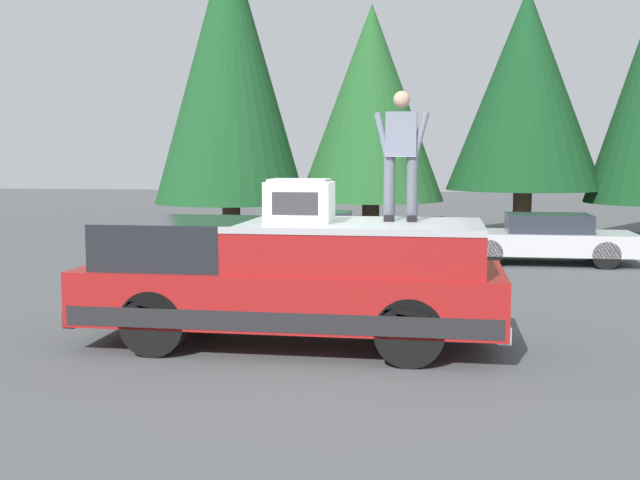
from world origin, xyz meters
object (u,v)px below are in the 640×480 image
(person_on_truck_bed, at_px, (401,152))
(parked_car_silver, at_px, (544,239))
(parked_car_navy, at_px, (307,235))
(compressor_unit, at_px, (300,201))
(pickup_truck, at_px, (292,279))

(person_on_truck_bed, relative_size, parked_car_silver, 0.41)
(person_on_truck_bed, bearing_deg, parked_car_silver, -19.33)
(parked_car_navy, bearing_deg, parked_car_silver, -89.71)
(compressor_unit, xyz_separation_m, parked_car_navy, (8.65, 1.43, -1.35))
(parked_car_navy, bearing_deg, compressor_unit, -170.63)
(pickup_truck, bearing_deg, parked_car_navy, 8.68)
(compressor_unit, relative_size, parked_car_navy, 0.20)
(person_on_truck_bed, xyz_separation_m, parked_car_silver, (8.29, -2.91, -1.97))
(pickup_truck, height_order, parked_car_navy, pickup_truck)
(compressor_unit, xyz_separation_m, parked_car_silver, (8.68, -4.18, -1.35))
(compressor_unit, height_order, parked_car_silver, compressor_unit)
(compressor_unit, bearing_deg, parked_car_silver, -25.75)
(compressor_unit, height_order, parked_car_navy, compressor_unit)
(pickup_truck, xyz_separation_m, parked_car_silver, (8.53, -4.31, -0.29))
(pickup_truck, distance_m, parked_car_navy, 8.61)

